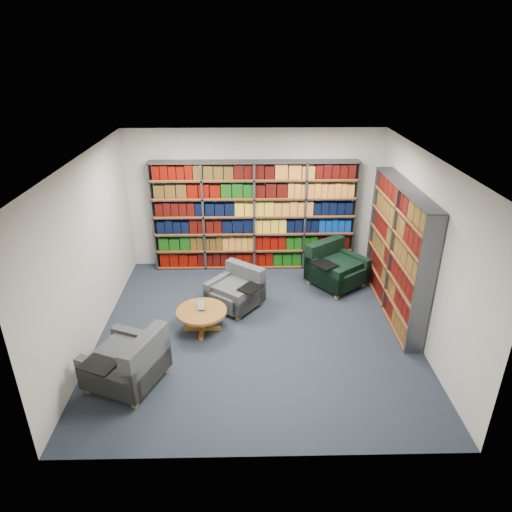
{
  "coord_description": "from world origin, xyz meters",
  "views": [
    {
      "loc": [
        -0.14,
        -6.19,
        4.24
      ],
      "look_at": [
        0.0,
        0.6,
        1.05
      ],
      "focal_mm": 32.0,
      "sensor_mm": 36.0,
      "label": 1
    }
  ],
  "objects_px": {
    "chair_teal_left": "(238,291)",
    "chair_teal_front": "(131,364)",
    "chair_green_right": "(334,268)",
    "coffee_table": "(202,314)"
  },
  "relations": [
    {
      "from": "chair_teal_left",
      "to": "chair_teal_front",
      "type": "relative_size",
      "value": 0.91
    },
    {
      "from": "chair_green_right",
      "to": "chair_teal_front",
      "type": "bearing_deg",
      "value": -139.02
    },
    {
      "from": "chair_green_right",
      "to": "coffee_table",
      "type": "height_order",
      "value": "chair_green_right"
    },
    {
      "from": "chair_teal_left",
      "to": "chair_green_right",
      "type": "distance_m",
      "value": 1.98
    },
    {
      "from": "chair_teal_front",
      "to": "coffee_table",
      "type": "height_order",
      "value": "chair_teal_front"
    },
    {
      "from": "chair_teal_left",
      "to": "chair_teal_front",
      "type": "distance_m",
      "value": 2.48
    },
    {
      "from": "chair_green_right",
      "to": "chair_teal_front",
      "type": "distance_m",
      "value": 4.28
    },
    {
      "from": "chair_green_right",
      "to": "chair_teal_left",
      "type": "bearing_deg",
      "value": -157.29
    },
    {
      "from": "chair_teal_left",
      "to": "chair_teal_front",
      "type": "bearing_deg",
      "value": -124.53
    },
    {
      "from": "coffee_table",
      "to": "chair_green_right",
      "type": "bearing_deg",
      "value": 32.99
    }
  ]
}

